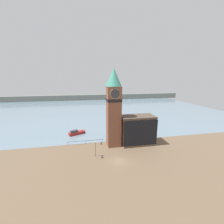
# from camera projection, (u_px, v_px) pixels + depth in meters

# --- Properties ---
(ground_plane) EXTENTS (160.00, 160.00, 0.00)m
(ground_plane) POSITION_uv_depth(u_px,v_px,m) (119.00, 161.00, 38.52)
(ground_plane) COLOR brown
(water) EXTENTS (160.00, 120.00, 0.00)m
(water) POSITION_uv_depth(u_px,v_px,m) (95.00, 108.00, 108.01)
(water) COLOR slate
(water) RESTS_ON ground_plane
(far_shoreline) EXTENTS (180.00, 3.00, 5.00)m
(far_shoreline) POSITION_uv_depth(u_px,v_px,m) (92.00, 97.00, 145.71)
(far_shoreline) COLOR gray
(far_shoreline) RESTS_ON water
(pier_railing) EXTENTS (11.57, 0.08, 1.09)m
(pier_railing) POSITION_uv_depth(u_px,v_px,m) (85.00, 141.00, 48.61)
(pier_railing) COLOR #333338
(pier_railing) RESTS_ON ground_plane
(clock_tower) EXTENTS (4.69, 4.69, 23.76)m
(clock_tower) POSITION_uv_depth(u_px,v_px,m) (114.00, 106.00, 45.25)
(clock_tower) COLOR brown
(clock_tower) RESTS_ON ground_plane
(pier_building) EXTENTS (10.79, 5.97, 9.29)m
(pier_building) POSITION_uv_depth(u_px,v_px,m) (137.00, 130.00, 48.12)
(pier_building) COLOR #9E754C
(pier_building) RESTS_ON ground_plane
(boat_near) EXTENTS (6.28, 4.10, 1.84)m
(boat_near) POSITION_uv_depth(u_px,v_px,m) (76.00, 133.00, 56.70)
(boat_near) COLOR maroon
(boat_near) RESTS_ON water
(mooring_bollard_near) EXTENTS (0.35, 0.35, 0.73)m
(mooring_bollard_near) POSITION_uv_depth(u_px,v_px,m) (101.00, 143.00, 48.35)
(mooring_bollard_near) COLOR #2D2D33
(mooring_bollard_near) RESTS_ON ground_plane
(mooring_bollard_far) EXTENTS (0.32, 0.32, 0.86)m
(mooring_bollard_far) POSITION_uv_depth(u_px,v_px,m) (102.00, 156.00, 40.05)
(mooring_bollard_far) COLOR #2D2D33
(mooring_bollard_far) RESTS_ON ground_plane
(lamp_post) EXTENTS (0.32, 0.32, 4.34)m
(lamp_post) POSITION_uv_depth(u_px,v_px,m) (95.00, 146.00, 40.40)
(lamp_post) COLOR #2D2D33
(lamp_post) RESTS_ON ground_plane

